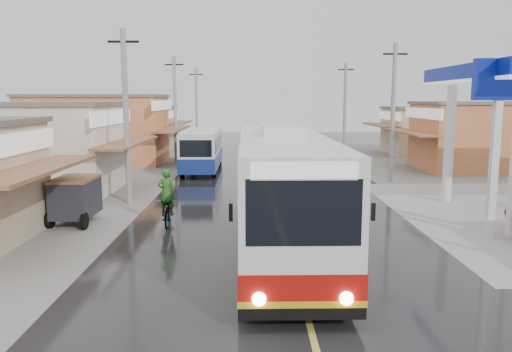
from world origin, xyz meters
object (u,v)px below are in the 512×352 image
object	(u,v)px
second_bus	(202,149)
tricycle_near	(75,197)
coach_bus	(281,189)
cyclist	(168,207)

from	to	relation	value
second_bus	tricycle_near	size ratio (longest dim) A/B	3.45
coach_bus	cyclist	world-z (taller)	coach_bus
coach_bus	second_bus	size ratio (longest dim) A/B	1.54
coach_bus	cyclist	distance (m)	5.22
second_bus	cyclist	xyz separation A→B (m)	(0.06, -14.62, -0.76)
second_bus	tricycle_near	distance (m)	14.75
cyclist	tricycle_near	world-z (taller)	cyclist
tricycle_near	second_bus	bearing A→B (deg)	76.97
coach_bus	tricycle_near	bearing A→B (deg)	157.68
coach_bus	cyclist	bearing A→B (deg)	145.63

